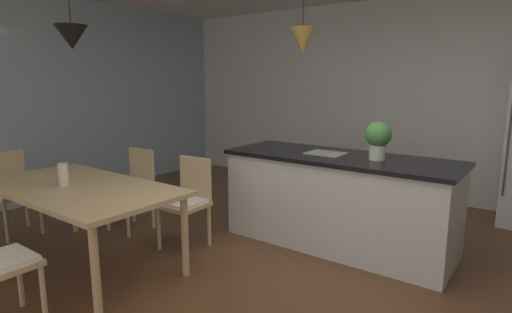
{
  "coord_description": "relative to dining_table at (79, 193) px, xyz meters",
  "views": [
    {
      "loc": [
        1.42,
        -2.52,
        1.61
      ],
      "look_at": [
        -0.81,
        0.5,
        0.91
      ],
      "focal_mm": 28.74,
      "sensor_mm": 36.0,
      "label": 1
    }
  ],
  "objects": [
    {
      "name": "vase_on_dining_table",
      "position": [
        -0.1,
        -0.07,
        0.16
      ],
      "size": [
        0.08,
        0.08,
        0.19
      ],
      "color": "silver",
      "rests_on": "dining_table"
    },
    {
      "name": "wall_back_kitchen",
      "position": [
        1.81,
        3.96,
        0.69
      ],
      "size": [
        10.0,
        0.12,
        2.7
      ],
      "primitive_type": "cube",
      "color": "silver",
      "rests_on": "ground_plane"
    },
    {
      "name": "ground_plane",
      "position": [
        1.81,
        0.7,
        -0.68
      ],
      "size": [
        10.0,
        8.4,
        0.04
      ],
      "primitive_type": "cube",
      "color": "brown"
    },
    {
      "name": "chair_far_left",
      "position": [
        -0.42,
        0.86,
        -0.19
      ],
      "size": [
        0.41,
        0.41,
        0.87
      ],
      "color": "tan",
      "rests_on": "ground_plane"
    },
    {
      "name": "chair_window_end",
      "position": [
        -1.3,
        0.0,
        -0.19
      ],
      "size": [
        0.41,
        0.41,
        0.87
      ],
      "color": "tan",
      "rests_on": "ground_plane"
    },
    {
      "name": "potted_plant_on_island",
      "position": [
        1.94,
        1.76,
        0.44
      ],
      "size": [
        0.23,
        0.23,
        0.35
      ],
      "color": "beige",
      "rests_on": "kitchen_island"
    },
    {
      "name": "kitchen_island",
      "position": [
        1.58,
        1.76,
        -0.2
      ],
      "size": [
        2.21,
        0.83,
        0.91
      ],
      "color": "silver",
      "rests_on": "ground_plane"
    },
    {
      "name": "chair_far_right",
      "position": [
        0.42,
        0.86,
        -0.19
      ],
      "size": [
        0.43,
        0.43,
        0.87
      ],
      "color": "tan",
      "rests_on": "ground_plane"
    },
    {
      "name": "pendant_over_table",
      "position": [
        0.12,
        -0.02,
        1.28
      ],
      "size": [
        0.25,
        0.25,
        0.85
      ],
      "color": "black"
    },
    {
      "name": "window_wall_left_glazing",
      "position": [
        -2.25,
        0.7,
        0.69
      ],
      "size": [
        0.06,
        8.4,
        2.7
      ],
      "primitive_type": "cube",
      "color": "#9EB7C6",
      "rests_on": "ground_plane"
    },
    {
      "name": "pendant_over_island_main",
      "position": [
        1.14,
        1.76,
        1.32
      ],
      "size": [
        0.24,
        0.24,
        0.84
      ],
      "color": "black"
    },
    {
      "name": "dining_table",
      "position": [
        0.0,
        0.0,
        0.0
      ],
      "size": [
        1.86,
        0.98,
        0.73
      ],
      "color": "tan",
      "rests_on": "ground_plane"
    }
  ]
}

